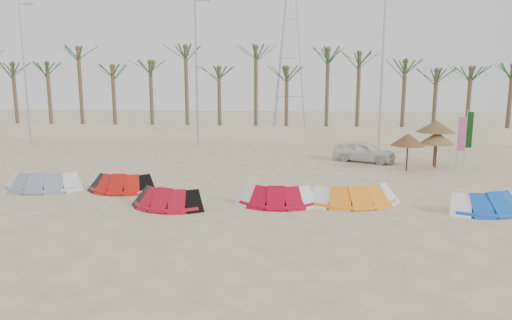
# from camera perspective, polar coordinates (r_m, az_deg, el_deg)

# --- Properties ---
(ground) EXTENTS (120.00, 120.00, 0.00)m
(ground) POSITION_cam_1_polar(r_m,az_deg,el_deg) (16.07, -2.13, -8.28)
(ground) COLOR beige
(ground) RESTS_ON ground
(boundary_wall) EXTENTS (60.00, 0.30, 1.30)m
(boundary_wall) POSITION_cam_1_polar(r_m,az_deg,el_deg) (37.43, 2.42, 3.24)
(boundary_wall) COLOR beige
(boundary_wall) RESTS_ON ground
(palm_line) EXTENTS (52.00, 4.00, 7.70)m
(palm_line) POSITION_cam_1_polar(r_m,az_deg,el_deg) (38.67, 3.62, 12.05)
(palm_line) COLOR brown
(palm_line) RESTS_ON ground
(lamp_a) EXTENTS (1.25, 0.14, 11.00)m
(lamp_a) POSITION_cam_1_polar(r_m,az_deg,el_deg) (41.47, -26.91, 9.93)
(lamp_a) COLOR #A5A8AD
(lamp_a) RESTS_ON ground
(lamp_b) EXTENTS (1.25, 0.14, 11.00)m
(lamp_b) POSITION_cam_1_polar(r_m,az_deg,el_deg) (36.03, -7.40, 11.07)
(lamp_b) COLOR #A5A8AD
(lamp_b) RESTS_ON ground
(lamp_c) EXTENTS (1.25, 0.14, 11.00)m
(lamp_c) POSITION_cam_1_polar(r_m,az_deg,el_deg) (35.62, 15.54, 10.80)
(lamp_c) COLOR #A5A8AD
(lamp_c) RESTS_ON ground
(pylon) EXTENTS (3.00, 3.00, 14.00)m
(pylon) POSITION_cam_1_polar(r_m,az_deg,el_deg) (43.42, 4.19, 3.30)
(pylon) COLOR #A5A8AD
(pylon) RESTS_ON ground
(kite_grey) EXTENTS (3.61, 1.76, 0.90)m
(kite_grey) POSITION_cam_1_polar(r_m,az_deg,el_deg) (23.53, -24.84, -2.26)
(kite_grey) COLOR gray
(kite_grey) RESTS_ON ground
(kite_red_left) EXTENTS (3.10, 1.60, 0.90)m
(kite_red_left) POSITION_cam_1_polar(r_m,az_deg,el_deg) (21.90, -16.22, -2.59)
(kite_red_left) COLOR #B6140D
(kite_red_left) RESTS_ON ground
(kite_red_mid) EXTENTS (3.26, 2.08, 0.90)m
(kite_red_mid) POSITION_cam_1_polar(r_m,az_deg,el_deg) (18.73, -10.86, -4.48)
(kite_red_mid) COLOR #AD0A1D
(kite_red_mid) RESTS_ON ground
(kite_red_right) EXTENTS (3.19, 1.56, 0.90)m
(kite_red_right) POSITION_cam_1_polar(r_m,az_deg,el_deg) (18.79, 2.66, -4.25)
(kite_red_right) COLOR #AB061F
(kite_red_right) RESTS_ON ground
(kite_orange) EXTENTS (3.93, 2.35, 0.90)m
(kite_orange) POSITION_cam_1_polar(r_m,az_deg,el_deg) (19.37, 12.15, -4.02)
(kite_orange) COLOR orange
(kite_orange) RESTS_ON ground
(kite_blue) EXTENTS (3.68, 2.54, 0.90)m
(kite_blue) POSITION_cam_1_polar(r_m,az_deg,el_deg) (20.00, 26.84, -4.46)
(kite_blue) COLOR blue
(kite_blue) RESTS_ON ground
(parasol_left) EXTENTS (1.89, 1.89, 2.12)m
(parasol_left) POSITION_cam_1_polar(r_m,az_deg,el_deg) (26.79, 18.48, 2.45)
(parasol_left) COLOR #4C331E
(parasol_left) RESTS_ON ground
(parasol_mid) EXTENTS (1.97, 1.97, 2.09)m
(parasol_mid) POSITION_cam_1_polar(r_m,az_deg,el_deg) (28.23, 21.69, 2.55)
(parasol_mid) COLOR #4C331E
(parasol_mid) RESTS_ON ground
(parasol_right) EXTENTS (2.26, 2.26, 2.70)m
(parasol_right) POSITION_cam_1_polar(r_m,az_deg,el_deg) (28.79, 21.58, 3.93)
(parasol_right) COLOR #4C331E
(parasol_right) RESTS_ON ground
(flag_pink) EXTENTS (0.45, 0.11, 3.06)m
(flag_pink) POSITION_cam_1_polar(r_m,az_deg,el_deg) (29.40, 24.24, 2.82)
(flag_pink) COLOR #A5A8AD
(flag_pink) RESTS_ON ground
(flag_green) EXTENTS (0.44, 0.13, 3.34)m
(flag_green) POSITION_cam_1_polar(r_m,az_deg,el_deg) (30.22, 25.09, 3.24)
(flag_green) COLOR #A5A8AD
(flag_green) RESTS_ON ground
(car) EXTENTS (4.09, 3.02, 1.30)m
(car) POSITION_cam_1_polar(r_m,az_deg,el_deg) (29.15, 13.36, 1.05)
(car) COLOR white
(car) RESTS_ON ground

